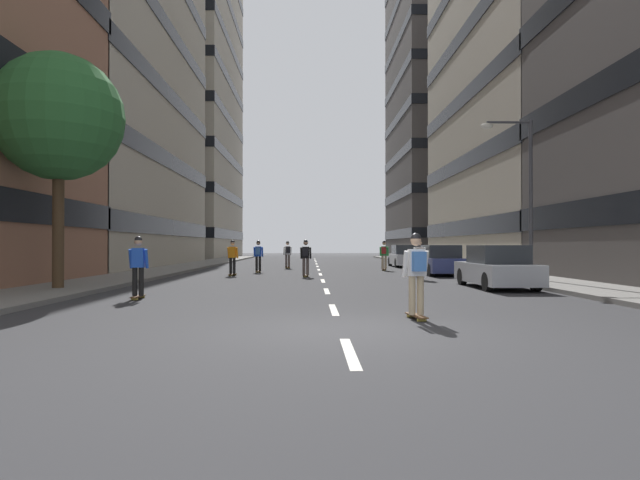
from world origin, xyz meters
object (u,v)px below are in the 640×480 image
skater_2 (258,254)px  skater_3 (420,257)px  skater_6 (417,270)px  parked_car_near (497,268)px  skater_0 (233,256)px  skater_1 (138,264)px  skater_5 (384,254)px  skater_7 (288,253)px  street_tree_near (59,118)px  parked_car_mid (440,261)px  skater_4 (306,256)px  streetlamp_right (522,181)px  parked_car_far (405,257)px

skater_2 → skater_3: same height
skater_2 → skater_6: (5.04, -18.62, 0.00)m
parked_car_near → skater_0: 12.99m
skater_1 → skater_0: bearing=84.8°
skater_5 → skater_7: bearing=152.8°
street_tree_near → skater_0: street_tree_near is taller
skater_5 → skater_6: 20.74m
parked_car_mid → skater_3: size_ratio=2.47×
parked_car_near → skater_0: (-10.46, 7.70, 0.29)m
skater_7 → skater_6: bearing=-81.3°
parked_car_near → street_tree_near: 15.71m
parked_car_mid → skater_4: (-6.83, -1.49, 0.32)m
skater_6 → skater_7: (-3.61, 23.63, 0.00)m
skater_0 → skater_1: (-1.02, -11.31, 0.00)m
parked_car_mid → skater_0: bearing=-177.7°
streetlamp_right → skater_0: bearing=158.4°
parked_car_mid → skater_7: 11.13m
streetlamp_right → skater_4: streetlamp_right is taller
parked_car_near → skater_5: 12.97m
street_tree_near → skater_0: bearing=63.9°
parked_car_far → skater_4: 13.34m
street_tree_near → skater_0: (4.38, 8.94, -4.70)m
skater_7 → skater_2: bearing=-105.9°
street_tree_near → parked_car_far: bearing=52.5°
skater_4 → skater_6: bearing=-80.7°
parked_car_near → skater_4: size_ratio=2.47×
parked_car_far → skater_4: skater_4 is taller
street_tree_near → skater_4: 12.17m
skater_0 → skater_3: (8.67, -3.12, 0.03)m
streetlamp_right → skater_1: bearing=-154.7°
skater_1 → skater_4: 11.25m
street_tree_near → skater_0: 11.01m
parked_car_mid → streetlamp_right: 6.68m
skater_4 → parked_car_near: bearing=-44.2°
street_tree_near → skater_6: (10.40, -6.59, -4.67)m
skater_2 → skater_6: bearing=-74.8°
streetlamp_right → parked_car_near: bearing=-126.3°
skater_6 → parked_car_mid: bearing=74.4°
parked_car_near → skater_4: skater_4 is taller
skater_3 → skater_7: size_ratio=1.00×
parked_car_far → skater_6: bearing=-99.7°
street_tree_near → skater_2: street_tree_near is taller
skater_1 → skater_5: (9.28, 16.39, 0.03)m
parked_car_far → skater_2: skater_2 is taller
skater_1 → street_tree_near: bearing=144.8°
streetlamp_right → skater_2: 14.38m
street_tree_near → skater_3: (13.05, 5.82, -4.67)m
parked_car_near → street_tree_near: size_ratio=0.58×
skater_0 → skater_3: size_ratio=1.00×
skater_2 → parked_car_near: bearing=-48.7°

